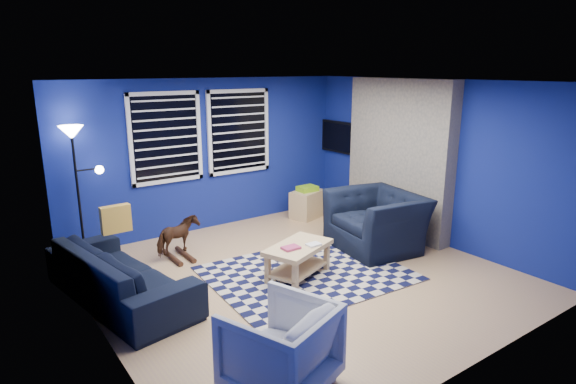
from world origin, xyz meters
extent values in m
plane|color=tan|center=(0.00, 0.00, 0.00)|extent=(5.00, 5.00, 0.00)
plane|color=white|center=(0.00, 0.00, 2.50)|extent=(5.00, 5.00, 0.00)
plane|color=navy|center=(0.00, 2.50, 1.25)|extent=(5.00, 0.00, 5.00)
plane|color=navy|center=(-2.50, 0.00, 1.25)|extent=(0.00, 5.00, 5.00)
plane|color=navy|center=(2.50, 0.00, 1.25)|extent=(0.00, 5.00, 5.00)
cube|color=gray|center=(2.37, 0.50, 1.25)|extent=(0.26, 2.00, 2.50)
cube|color=black|center=(2.23, 0.50, 0.35)|extent=(0.04, 0.70, 0.60)
cube|color=gray|center=(2.10, 0.50, 0.04)|extent=(0.50, 1.20, 0.08)
cube|color=black|center=(-0.75, 2.48, 1.60)|extent=(1.05, 0.02, 1.30)
cube|color=white|center=(-0.75, 2.47, 2.28)|extent=(1.17, 0.05, 0.06)
cube|color=white|center=(-0.75, 2.47, 0.92)|extent=(1.17, 0.05, 0.06)
cube|color=black|center=(0.55, 2.48, 1.60)|extent=(1.05, 0.02, 1.30)
cube|color=white|center=(0.55, 2.47, 2.28)|extent=(1.17, 0.05, 0.06)
cube|color=white|center=(0.55, 2.47, 0.92)|extent=(1.17, 0.05, 0.06)
cube|color=black|center=(2.45, 2.00, 1.40)|extent=(0.06, 1.00, 0.58)
cube|color=black|center=(2.42, 2.00, 1.40)|extent=(0.01, 0.92, 0.50)
cube|color=black|center=(0.12, -0.01, 0.01)|extent=(2.62, 2.15, 0.02)
imported|color=black|center=(-2.10, 0.69, 0.33)|extent=(2.37, 1.25, 0.66)
imported|color=black|center=(1.56, 0.14, 0.42)|extent=(1.45, 1.31, 0.85)
imported|color=gray|center=(-1.49, -1.71, 0.38)|extent=(1.05, 1.06, 0.76)
imported|color=#402414|center=(-1.05, 1.49, 0.34)|extent=(0.46, 0.69, 0.54)
cube|color=#DDB27C|center=(-0.03, -0.01, 0.41)|extent=(1.06, 0.83, 0.06)
cube|color=#DDB27C|center=(-0.03, -0.01, 0.12)|extent=(0.95, 0.72, 0.03)
cube|color=#9B2C55|center=(-0.19, -0.07, 0.46)|extent=(0.26, 0.23, 0.03)
cube|color=silver|center=(0.12, -0.14, 0.46)|extent=(0.21, 0.19, 0.03)
cube|color=#DDB27C|center=(-0.42, -0.22, 0.20)|extent=(0.08, 0.08, 0.37)
cube|color=#DDB27C|center=(0.36, -0.22, 0.20)|extent=(0.08, 0.08, 0.37)
cube|color=#DDB27C|center=(-0.42, 0.19, 0.20)|extent=(0.08, 0.08, 0.37)
cube|color=#DDB27C|center=(0.36, 0.19, 0.20)|extent=(0.08, 0.08, 0.37)
cube|color=#DDB27C|center=(1.65, 1.96, 0.25)|extent=(0.69, 0.56, 0.50)
cube|color=black|center=(1.65, 1.96, 0.25)|extent=(0.60, 0.49, 0.40)
cube|color=#84C317|center=(1.65, 1.96, 0.54)|extent=(0.40, 0.35, 0.09)
cylinder|color=black|center=(-2.15, 2.25, 0.01)|extent=(0.24, 0.24, 0.03)
cylinder|color=black|center=(-2.15, 2.25, 0.90)|extent=(0.04, 0.04, 1.78)
cone|color=white|center=(-2.15, 2.25, 1.82)|extent=(0.32, 0.32, 0.18)
sphere|color=white|center=(-1.85, 2.20, 1.28)|extent=(0.12, 0.12, 0.12)
cube|color=gold|center=(-1.95, 1.23, 0.83)|extent=(0.37, 0.12, 0.35)
camera|label=1|loc=(-3.52, -4.68, 2.67)|focal=30.00mm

